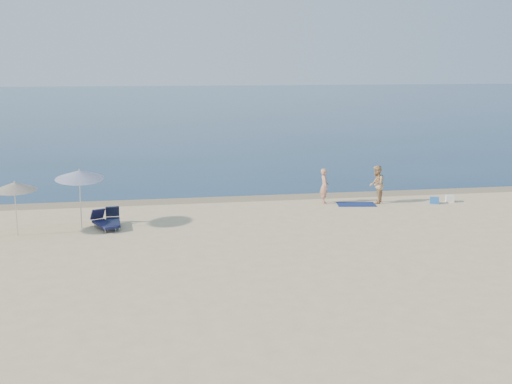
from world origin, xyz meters
TOP-DOWN VIEW (x-y plane):
  - ground at (0.00, 0.00)m, footprint 160.00×160.00m
  - sea at (0.00, 100.00)m, footprint 240.00×160.00m
  - wet_sand_strip at (0.00, 19.40)m, footprint 240.00×1.60m
  - person_left at (1.52, 17.63)m, footprint 0.45×0.64m
  - person_right at (3.99, 17.20)m, footprint 1.03×1.11m
  - beach_towel at (2.94, 17.06)m, footprint 1.93×1.27m
  - white_bag at (7.62, 16.84)m, footprint 0.45×0.42m
  - blue_cooler at (6.73, 16.65)m, footprint 0.51×0.45m
  - umbrella_near at (-9.54, 14.82)m, footprint 2.23×2.25m
  - umbrella_far at (-11.92, 14.07)m, footprint 1.89×1.91m
  - lounger_left at (-8.67, 14.49)m, footprint 1.19×1.75m
  - lounger_right at (-8.30, 14.75)m, footprint 0.67×1.75m

SIDE VIEW (x-z plane):
  - ground at x=0.00m, z-range 0.00..0.00m
  - wet_sand_strip at x=0.00m, z-range 0.00..0.00m
  - sea at x=0.00m, z-range 0.00..0.01m
  - beach_towel at x=2.94m, z-range 0.00..0.03m
  - blue_cooler at x=6.73m, z-range 0.00..0.30m
  - white_bag at x=7.62m, z-range 0.00..0.32m
  - lounger_left at x=-8.67m, z-range -0.10..0.64m
  - lounger_right at x=-8.30m, z-range -0.10..0.65m
  - person_left at x=1.52m, z-range 0.00..1.69m
  - person_right at x=3.99m, z-range 0.00..1.83m
  - umbrella_far at x=-11.92m, z-range 0.85..3.06m
  - umbrella_near at x=-9.54m, z-range 0.94..3.48m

